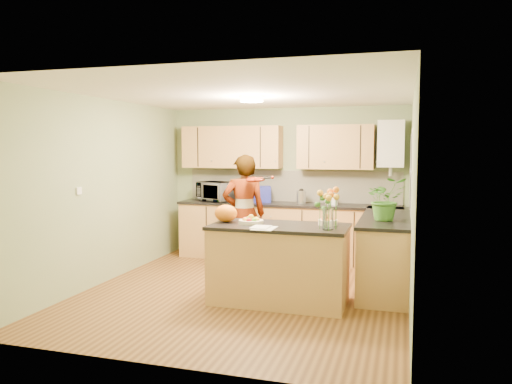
# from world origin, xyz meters

# --- Properties ---
(floor) EXTENTS (4.50, 4.50, 0.00)m
(floor) POSITION_xyz_m (0.00, 0.00, 0.00)
(floor) COLOR #553418
(floor) RESTS_ON ground
(ceiling) EXTENTS (4.00, 4.50, 0.02)m
(ceiling) POSITION_xyz_m (0.00, 0.00, 2.50)
(ceiling) COLOR white
(ceiling) RESTS_ON wall_back
(wall_back) EXTENTS (4.00, 0.02, 2.50)m
(wall_back) POSITION_xyz_m (0.00, 2.25, 1.25)
(wall_back) COLOR gray
(wall_back) RESTS_ON floor
(wall_front) EXTENTS (4.00, 0.02, 2.50)m
(wall_front) POSITION_xyz_m (0.00, -2.25, 1.25)
(wall_front) COLOR gray
(wall_front) RESTS_ON floor
(wall_left) EXTENTS (0.02, 4.50, 2.50)m
(wall_left) POSITION_xyz_m (-2.00, 0.00, 1.25)
(wall_left) COLOR gray
(wall_left) RESTS_ON floor
(wall_right) EXTENTS (0.02, 4.50, 2.50)m
(wall_right) POSITION_xyz_m (2.00, 0.00, 1.25)
(wall_right) COLOR gray
(wall_right) RESTS_ON floor
(back_counter) EXTENTS (3.64, 0.62, 0.94)m
(back_counter) POSITION_xyz_m (0.10, 1.95, 0.47)
(back_counter) COLOR #B67F49
(back_counter) RESTS_ON floor
(right_counter) EXTENTS (0.62, 2.24, 0.94)m
(right_counter) POSITION_xyz_m (1.70, 0.85, 0.47)
(right_counter) COLOR #B67F49
(right_counter) RESTS_ON floor
(splashback) EXTENTS (3.60, 0.02, 0.52)m
(splashback) POSITION_xyz_m (0.10, 2.23, 1.20)
(splashback) COLOR white
(splashback) RESTS_ON back_counter
(upper_cabinets) EXTENTS (3.20, 0.34, 0.70)m
(upper_cabinets) POSITION_xyz_m (-0.18, 2.08, 1.85)
(upper_cabinets) COLOR #B67F49
(upper_cabinets) RESTS_ON wall_back
(boiler) EXTENTS (0.40, 0.30, 0.86)m
(boiler) POSITION_xyz_m (1.70, 2.09, 1.90)
(boiler) COLOR white
(boiler) RESTS_ON wall_back
(window_right) EXTENTS (0.01, 1.30, 1.05)m
(window_right) POSITION_xyz_m (1.99, 0.60, 1.55)
(window_right) COLOR white
(window_right) RESTS_ON wall_right
(light_switch) EXTENTS (0.02, 0.09, 0.09)m
(light_switch) POSITION_xyz_m (-1.99, -0.60, 1.30)
(light_switch) COLOR white
(light_switch) RESTS_ON wall_left
(ceiling_lamp) EXTENTS (0.30, 0.30, 0.07)m
(ceiling_lamp) POSITION_xyz_m (0.00, 0.30, 2.46)
(ceiling_lamp) COLOR #FFEABF
(ceiling_lamp) RESTS_ON ceiling
(peninsula_island) EXTENTS (1.62, 0.83, 0.93)m
(peninsula_island) POSITION_xyz_m (0.51, -0.25, 0.47)
(peninsula_island) COLOR #B67F49
(peninsula_island) RESTS_ON floor
(fruit_dish) EXTENTS (0.30, 0.30, 0.10)m
(fruit_dish) POSITION_xyz_m (0.16, -0.25, 0.97)
(fruit_dish) COLOR beige
(fruit_dish) RESTS_ON peninsula_island
(orange_bowl) EXTENTS (0.22, 0.22, 0.13)m
(orange_bowl) POSITION_xyz_m (1.06, -0.10, 0.98)
(orange_bowl) COLOR beige
(orange_bowl) RESTS_ON peninsula_island
(flower_vase) EXTENTS (0.29, 0.29, 0.53)m
(flower_vase) POSITION_xyz_m (1.11, -0.43, 1.28)
(flower_vase) COLOR silver
(flower_vase) RESTS_ON peninsula_island
(orange_bag) EXTENTS (0.33, 0.30, 0.21)m
(orange_bag) POSITION_xyz_m (-0.18, -0.20, 1.03)
(orange_bag) COLOR orange
(orange_bag) RESTS_ON peninsula_island
(papers) EXTENTS (0.24, 0.33, 0.01)m
(papers) POSITION_xyz_m (0.41, -0.55, 0.93)
(papers) COLOR white
(papers) RESTS_ON peninsula_island
(violinist) EXTENTS (0.75, 0.64, 1.74)m
(violinist) POSITION_xyz_m (-0.33, 0.98, 0.87)
(violinist) COLOR #EAB98F
(violinist) RESTS_ON floor
(violin) EXTENTS (0.63, 0.55, 0.16)m
(violin) POSITION_xyz_m (-0.13, 0.76, 1.39)
(violin) COLOR #530C05
(violin) RESTS_ON violinist
(microwave) EXTENTS (0.70, 0.60, 0.33)m
(microwave) POSITION_xyz_m (-1.14, 1.94, 1.10)
(microwave) COLOR white
(microwave) RESTS_ON back_counter
(blue_box) EXTENTS (0.39, 0.34, 0.27)m
(blue_box) POSITION_xyz_m (-0.37, 1.99, 1.07)
(blue_box) COLOR #21279A
(blue_box) RESTS_ON back_counter
(kettle) EXTENTS (0.15, 0.15, 0.28)m
(kettle) POSITION_xyz_m (0.32, 1.97, 1.06)
(kettle) COLOR silver
(kettle) RESTS_ON back_counter
(jar_cream) EXTENTS (0.12, 0.12, 0.17)m
(jar_cream) POSITION_xyz_m (0.77, 2.00, 1.03)
(jar_cream) COLOR beige
(jar_cream) RESTS_ON back_counter
(jar_white) EXTENTS (0.10, 0.10, 0.16)m
(jar_white) POSITION_xyz_m (0.87, 1.88, 1.02)
(jar_white) COLOR white
(jar_white) RESTS_ON back_counter
(potted_plant) EXTENTS (0.60, 0.56, 0.54)m
(potted_plant) POSITION_xyz_m (1.70, 0.39, 1.21)
(potted_plant) COLOR #3D7C29
(potted_plant) RESTS_ON right_counter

